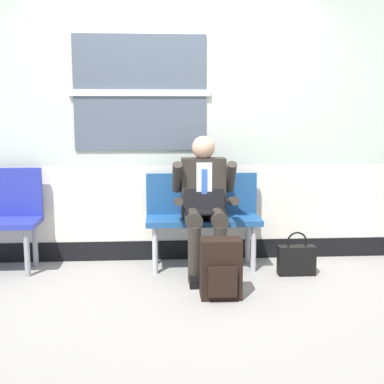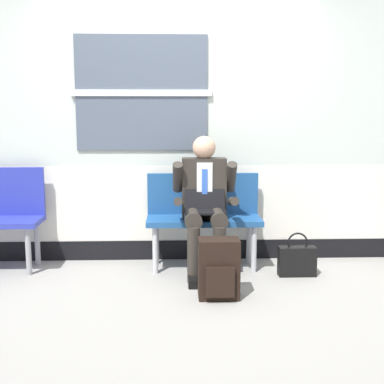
% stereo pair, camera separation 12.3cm
% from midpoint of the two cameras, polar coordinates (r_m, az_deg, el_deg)
% --- Properties ---
extents(ground_plane, '(18.00, 18.00, 0.00)m').
position_cam_midpoint_polar(ground_plane, '(4.37, -0.63, -10.24)').
color(ground_plane, gray).
extents(station_wall, '(6.12, 0.16, 3.07)m').
position_cam_midpoint_polar(station_wall, '(4.90, -0.94, 9.97)').
color(station_wall, beige).
rests_on(station_wall, ground).
extents(bench_with_person, '(1.05, 0.42, 0.87)m').
position_cam_midpoint_polar(bench_with_person, '(4.72, 2.04, -2.30)').
color(bench_with_person, navy).
rests_on(bench_with_person, ground).
extents(person_seated, '(0.57, 0.70, 1.23)m').
position_cam_midpoint_polar(person_seated, '(4.51, 2.23, -1.05)').
color(person_seated, '#2D2823').
rests_on(person_seated, ground).
extents(backpack, '(0.32, 0.24, 0.47)m').
position_cam_midpoint_polar(backpack, '(3.98, 3.93, -8.70)').
color(backpack, black).
rests_on(backpack, ground).
extents(handbag, '(0.33, 0.12, 0.39)m').
position_cam_midpoint_polar(handbag, '(4.63, 12.52, -7.54)').
color(handbag, black).
rests_on(handbag, ground).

